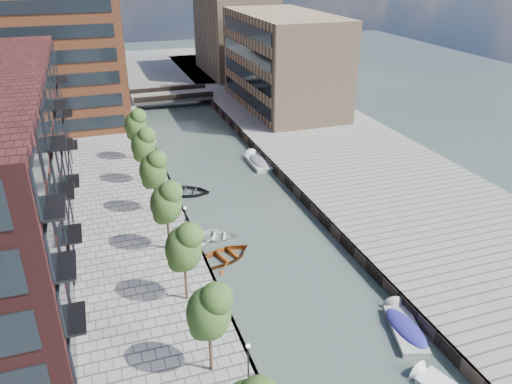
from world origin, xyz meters
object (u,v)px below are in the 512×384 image
tree_1 (209,310)px  tree_5 (143,144)px  car (246,96)px  motorboat_4 (257,162)px  tree_3 (166,201)px  sloop_2 (225,259)px  tree_6 (135,124)px  sloop_3 (216,238)px  tree_4 (153,169)px  sloop_4 (187,194)px  bridge (171,96)px  motorboat_3 (403,326)px  tree_2 (183,246)px

tree_1 → tree_5: same height
car → motorboat_4: bearing=-115.0°
tree_3 → motorboat_4: size_ratio=1.08×
sloop_2 → car: bearing=-40.5°
tree_6 → tree_1: bearing=-90.0°
tree_6 → sloop_3: tree_6 is taller
sloop_2 → sloop_3: 3.53m
tree_3 → car: bearing=64.6°
tree_3 → tree_5: 14.00m
tree_1 → tree_6: same height
sloop_2 → sloop_3: sloop_2 is taller
sloop_3 → car: size_ratio=1.00×
tree_4 → tree_5: bearing=90.0°
tree_6 → sloop_4: (3.76, -9.25, -5.31)m
tree_1 → tree_6: (0.00, 35.00, 0.00)m
sloop_4 → car: bearing=-3.8°
tree_1 → tree_3: same height
sloop_2 → sloop_3: (0.18, 3.53, 0.00)m
tree_6 → sloop_2: size_ratio=1.19×
bridge → sloop_2: bridge is taller
bridge → motorboat_4: bridge is taller
tree_4 → motorboat_3: tree_4 is taller
tree_1 → tree_3: bearing=90.0°
tree_4 → sloop_4: (3.76, 4.75, -5.31)m
sloop_2 → motorboat_3: motorboat_3 is taller
tree_3 → tree_6: 21.00m
bridge → tree_6: (-8.50, -26.00, 3.92)m
sloop_2 → motorboat_3: size_ratio=0.93×
tree_1 → motorboat_4: 34.57m
tree_1 → car: tree_1 is taller
tree_5 → motorboat_4: bearing=14.1°
car → tree_1: bearing=-120.0°
tree_6 → sloop_2: (4.27, -22.54, -5.31)m
sloop_3 → car: 43.01m
bridge → sloop_2: 48.75m
tree_6 → motorboat_4: tree_6 is taller
bridge → sloop_3: (-4.05, -45.01, -1.39)m
tree_1 → tree_6: size_ratio=1.00×
tree_1 → tree_4: size_ratio=1.00×
sloop_2 → car: size_ratio=1.22×
car → tree_5: bearing=-135.8°
motorboat_3 → motorboat_4: bearing=89.7°
tree_2 → car: (19.99, 49.05, -3.61)m
tree_2 → tree_6: size_ratio=1.00×
sloop_2 → motorboat_3: (9.13, -12.07, 0.21)m
sloop_3 → motorboat_4: (9.09, 15.41, 0.22)m
tree_6 → motorboat_3: (13.40, -34.62, -5.10)m
tree_1 → motorboat_4: bearing=66.7°
sloop_2 → car: (15.72, 43.59, 1.70)m
tree_2 → sloop_3: tree_2 is taller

